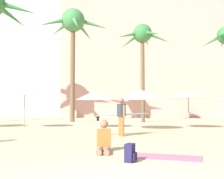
{
  "coord_description": "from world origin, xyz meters",
  "views": [
    {
      "loc": [
        0.18,
        -4.72,
        1.32
      ],
      "look_at": [
        -0.17,
        5.77,
        1.89
      ],
      "focal_mm": 45.84,
      "sensor_mm": 36.0,
      "label": 1
    }
  ],
  "objects": [
    {
      "name": "beach_towel",
      "position": [
        1.33,
        2.61,
        0.01
      ],
      "size": [
        1.85,
        1.27,
        0.01
      ],
      "primitive_type": "cube",
      "rotation": [
        0.0,
        0.0,
        -0.29
      ],
      "color": "#EF6684",
      "rests_on": "ground"
    },
    {
      "name": "cafe_umbrella_4",
      "position": [
        -5.48,
        11.77,
        2.1
      ],
      "size": [
        2.05,
        2.05,
        2.31
      ],
      "color": "gray",
      "rests_on": "ground"
    },
    {
      "name": "hotel_pink",
      "position": [
        3.26,
        31.13,
        7.51
      ],
      "size": [
        19.24,
        11.26,
        15.02
      ],
      "primitive_type": "cube",
      "color": "#DB9989",
      "rests_on": "ground"
    },
    {
      "name": "palm_tree_right",
      "position": [
        1.83,
        17.6,
        6.43
      ],
      "size": [
        4.35,
        4.34,
        7.72
      ],
      "color": "brown",
      "rests_on": "ground"
    },
    {
      "name": "hotel_tower_gray",
      "position": [
        -10.73,
        36.91,
        12.53
      ],
      "size": [
        17.88,
        10.44,
        25.07
      ],
      "primitive_type": "cube",
      "color": "beige",
      "rests_on": "ground"
    },
    {
      "name": "cafe_umbrella_3",
      "position": [
        -1.45,
        11.89,
        1.87
      ],
      "size": [
        2.07,
        2.07,
        2.11
      ],
      "color": "gray",
      "rests_on": "ground"
    },
    {
      "name": "person_far_right",
      "position": [
        -0.32,
        3.41,
        0.31
      ],
      "size": [
        0.4,
        0.92,
        0.89
      ],
      "rotation": [
        0.0,
        0.0,
        4.73
      ],
      "color": "#936B51",
      "rests_on": "ground"
    },
    {
      "name": "person_mid_center",
      "position": [
        0.16,
        7.69,
        0.9
      ],
      "size": [
        2.63,
        1.53,
        1.64
      ],
      "rotation": [
        0.0,
        0.0,
        0.48
      ],
      "color": "orange",
      "rests_on": "ground"
    },
    {
      "name": "backpack",
      "position": [
        0.38,
        2.01,
        0.2
      ],
      "size": [
        0.31,
        0.34,
        0.42
      ],
      "rotation": [
        0.0,
        0.0,
        5.94
      ],
      "color": "#221D4A",
      "rests_on": "ground"
    },
    {
      "name": "palm_tree_far_right",
      "position": [
        -3.76,
        18.08,
        7.69
      ],
      "size": [
        5.63,
        5.38,
        9.19
      ],
      "color": "brown",
      "rests_on": "ground"
    },
    {
      "name": "cafe_umbrella_0",
      "position": [
        1.25,
        10.96,
        1.89
      ],
      "size": [
        2.63,
        2.63,
        2.16
      ],
      "color": "gray",
      "rests_on": "ground"
    },
    {
      "name": "cafe_umbrella_5",
      "position": [
        4.0,
        11.76,
        1.92
      ],
      "size": [
        2.26,
        2.26,
        2.13
      ],
      "color": "gray",
      "rests_on": "ground"
    }
  ]
}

